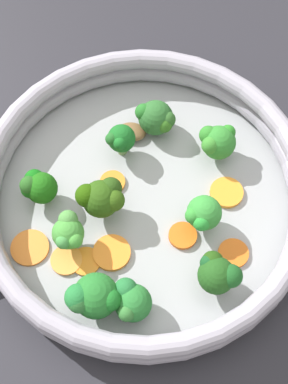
% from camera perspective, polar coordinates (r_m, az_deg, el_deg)
% --- Properties ---
extents(ground_plane, '(4.00, 4.00, 0.00)m').
position_cam_1_polar(ground_plane, '(0.63, -0.00, -1.28)').
color(ground_plane, '#242329').
extents(skillet, '(0.35, 0.35, 0.02)m').
position_cam_1_polar(skillet, '(0.62, -0.00, -0.96)').
color(skillet, '#939699').
rests_on(skillet, ground_plane).
extents(skillet_rim_wall, '(0.37, 0.37, 0.05)m').
position_cam_1_polar(skillet_rim_wall, '(0.59, -0.00, 0.37)').
color(skillet_rim_wall, '#96909F').
rests_on(skillet_rim_wall, skillet).
extents(skillet_rivet_right, '(0.01, 0.01, 0.01)m').
position_cam_1_polar(skillet_rivet_right, '(0.59, -13.74, -9.03)').
color(skillet_rivet_right, '#8F989B').
rests_on(skillet_rivet_right, skillet).
extents(carrot_slice_0, '(0.05, 0.05, 0.00)m').
position_cam_1_polar(carrot_slice_0, '(0.60, -12.08, -5.82)').
color(carrot_slice_0, orange).
rests_on(carrot_slice_0, skillet).
extents(carrot_slice_1, '(0.04, 0.04, 0.01)m').
position_cam_1_polar(carrot_slice_1, '(0.59, 4.15, -4.66)').
color(carrot_slice_1, orange).
rests_on(carrot_slice_1, skillet).
extents(carrot_slice_2, '(0.04, 0.04, 0.00)m').
position_cam_1_polar(carrot_slice_2, '(0.59, -6.24, -7.36)').
color(carrot_slice_2, orange).
rests_on(carrot_slice_2, skillet).
extents(carrot_slice_3, '(0.05, 0.05, 0.01)m').
position_cam_1_polar(carrot_slice_3, '(0.59, -3.46, -6.48)').
color(carrot_slice_3, orange).
rests_on(carrot_slice_3, skillet).
extents(carrot_slice_4, '(0.04, 0.04, 0.01)m').
position_cam_1_polar(carrot_slice_4, '(0.62, 8.79, -0.05)').
color(carrot_slice_4, orange).
rests_on(carrot_slice_4, skillet).
extents(carrot_slice_5, '(0.05, 0.05, 0.00)m').
position_cam_1_polar(carrot_slice_5, '(0.59, -8.28, -7.20)').
color(carrot_slice_5, '#F9923B').
rests_on(carrot_slice_5, skillet).
extents(carrot_slice_6, '(0.04, 0.04, 0.00)m').
position_cam_1_polar(carrot_slice_6, '(0.62, -3.37, 1.06)').
color(carrot_slice_6, orange).
rests_on(carrot_slice_6, skillet).
extents(carrot_slice_7, '(0.04, 0.04, 0.00)m').
position_cam_1_polar(carrot_slice_7, '(0.59, 9.51, -6.47)').
color(carrot_slice_7, orange).
rests_on(carrot_slice_7, skillet).
extents(broccoli_floret_0, '(0.04, 0.04, 0.04)m').
position_cam_1_polar(broccoli_floret_0, '(0.60, -11.26, 0.56)').
color(broccoli_floret_0, '#739A4D').
rests_on(broccoli_floret_0, skillet).
extents(broccoli_floret_1, '(0.04, 0.04, 0.04)m').
position_cam_1_polar(broccoli_floret_1, '(0.54, -1.37, -11.56)').
color(broccoli_floret_1, '#6F8855').
rests_on(broccoli_floret_1, skillet).
extents(broccoli_floret_2, '(0.03, 0.04, 0.05)m').
position_cam_1_polar(broccoli_floret_2, '(0.62, -2.51, 5.64)').
color(broccoli_floret_2, '#6B8E4D').
rests_on(broccoli_floret_2, skillet).
extents(broccoli_floret_3, '(0.04, 0.04, 0.05)m').
position_cam_1_polar(broccoli_floret_3, '(0.57, -8.06, -4.34)').
color(broccoli_floret_3, '#78975F').
rests_on(broccoli_floret_3, skillet).
extents(broccoli_floret_4, '(0.05, 0.05, 0.05)m').
position_cam_1_polar(broccoli_floret_4, '(0.54, -5.51, -11.06)').
color(broccoli_floret_4, '#80B36B').
rests_on(broccoli_floret_4, skillet).
extents(broccoli_floret_5, '(0.05, 0.04, 0.04)m').
position_cam_1_polar(broccoli_floret_5, '(0.64, 1.32, 7.90)').
color(broccoli_floret_5, '#618E44').
rests_on(broccoli_floret_5, skillet).
extents(broccoli_floret_6, '(0.05, 0.05, 0.05)m').
position_cam_1_polar(broccoli_floret_6, '(0.58, -4.53, -0.60)').
color(broccoli_floret_6, '#72954E').
rests_on(broccoli_floret_6, skillet).
extents(broccoli_floret_7, '(0.04, 0.04, 0.05)m').
position_cam_1_polar(broccoli_floret_7, '(0.62, 7.82, 5.36)').
color(broccoli_floret_7, '#8CB16F').
rests_on(broccoli_floret_7, skillet).
extents(broccoli_floret_8, '(0.05, 0.04, 0.05)m').
position_cam_1_polar(broccoli_floret_8, '(0.55, 7.84, -8.59)').
color(broccoli_floret_8, '#8BA66F').
rests_on(broccoli_floret_8, skillet).
extents(broccoli_floret_9, '(0.04, 0.04, 0.05)m').
position_cam_1_polar(broccoli_floret_9, '(0.58, 6.31, -2.38)').
color(broccoli_floret_9, '#6BA857').
rests_on(broccoli_floret_9, skillet).
extents(mushroom_piece_0, '(0.04, 0.03, 0.01)m').
position_cam_1_polar(mushroom_piece_0, '(0.65, -1.33, 6.43)').
color(mushroom_piece_0, brown).
rests_on(mushroom_piece_0, skillet).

